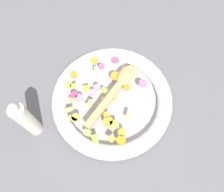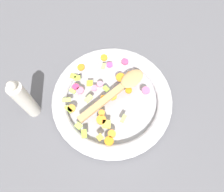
# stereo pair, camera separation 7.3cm
# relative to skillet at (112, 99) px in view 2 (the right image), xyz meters

# --- Properties ---
(ground_plane) EXTENTS (4.00, 4.00, 0.00)m
(ground_plane) POSITION_rel_skillet_xyz_m (0.00, 0.00, -0.02)
(ground_plane) COLOR #4C4C51
(skillet) EXTENTS (0.42, 0.42, 0.05)m
(skillet) POSITION_rel_skillet_xyz_m (0.00, 0.00, 0.00)
(skillet) COLOR gray
(skillet) RESTS_ON ground_plane
(chopped_vegetables) EXTENTS (0.33, 0.30, 0.01)m
(chopped_vegetables) POSITION_rel_skillet_xyz_m (0.01, 0.03, 0.03)
(chopped_vegetables) COLOR orange
(chopped_vegetables) RESTS_ON skillet
(wooden_spoon) EXTENTS (0.14, 0.27, 0.01)m
(wooden_spoon) POSITION_rel_skillet_xyz_m (0.01, -0.03, 0.04)
(wooden_spoon) COLOR #A87F51
(wooden_spoon) RESTS_ON chopped_vegetables
(pepper_mill) EXTENTS (0.05, 0.05, 0.21)m
(pepper_mill) POSITION_rel_skillet_xyz_m (0.06, 0.27, 0.07)
(pepper_mill) COLOR #B2ADA3
(pepper_mill) RESTS_ON ground_plane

